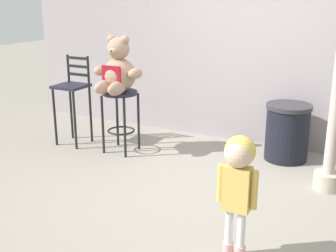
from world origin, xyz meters
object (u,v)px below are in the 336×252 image
Objects in this scene: bar_stool_with_teddy at (120,108)px; teddy_bear at (118,71)px; child_walking at (238,172)px; bar_chair_empty at (73,93)px; trash_bin at (287,132)px.

teddy_bear reaches higher than bar_stool_with_teddy.
child_walking is 3.20m from bar_chair_empty.
child_walking is (2.05, -1.57, 0.14)m from bar_stool_with_teddy.
teddy_bear is at bearing -159.96° from trash_bin.
teddy_bear reaches higher than child_walking.
trash_bin is at bearing 14.40° from bar_chair_empty.
trash_bin is (1.94, 0.67, -0.22)m from bar_stool_with_teddy.
bar_chair_empty is (-0.73, -0.01, 0.13)m from bar_stool_with_teddy.
child_walking is at bearing -37.45° from bar_stool_with_teddy.
teddy_bear is 0.99× the size of trash_bin.
bar_chair_empty is (-0.73, 0.02, -0.34)m from teddy_bear.
teddy_bear is at bearing -1.63° from bar_chair_empty.
bar_stool_with_teddy is at bearing 0.87° from bar_chair_empty.
teddy_bear is 2.17m from trash_bin.
teddy_bear is at bearing 70.67° from child_walking.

